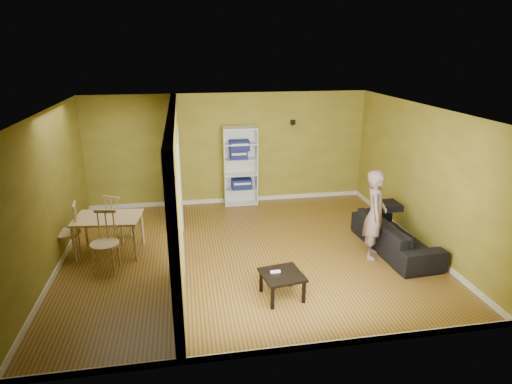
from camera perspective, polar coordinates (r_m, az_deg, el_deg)
room_shell at (r=7.40m, az=-1.27°, el=0.89°), size 6.50×6.50×6.50m
partition at (r=7.33m, az=-10.58°, el=0.38°), size 0.22×5.50×2.60m
wall_speaker at (r=10.12m, az=4.95°, el=9.23°), size 0.10×0.10×0.10m
sofa at (r=8.24m, az=18.14°, el=-4.95°), size 2.09×1.00×0.78m
person at (r=7.69m, az=15.69°, el=-1.97°), size 0.85×0.77×1.88m
bookshelf at (r=10.01m, az=-2.13°, el=3.46°), size 0.78×0.34×1.85m
paper_box_navy_a at (r=10.09m, az=-1.93°, el=1.12°), size 0.46×0.30×0.24m
paper_box_navy_b at (r=9.89m, az=-2.34°, el=5.01°), size 0.39×0.26×0.20m
paper_box_navy_c at (r=9.83m, az=-2.24°, el=6.40°), size 0.45×0.29×0.23m
coffee_table at (r=6.48m, az=3.50°, el=-11.27°), size 0.59×0.59×0.39m
game_controller at (r=6.47m, az=2.60°, el=-10.56°), size 0.15×0.04×0.03m
dining_table at (r=8.08m, az=-19.16°, el=-3.67°), size 1.14×0.76×0.71m
chair_left at (r=8.23m, az=-23.93°, el=-4.82°), size 0.52×0.52×1.01m
chair_near at (r=7.54m, az=-19.55°, el=-6.34°), size 0.54×0.54×1.03m
chair_far at (r=8.65m, az=-17.91°, el=-3.14°), size 0.58×0.58×0.96m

